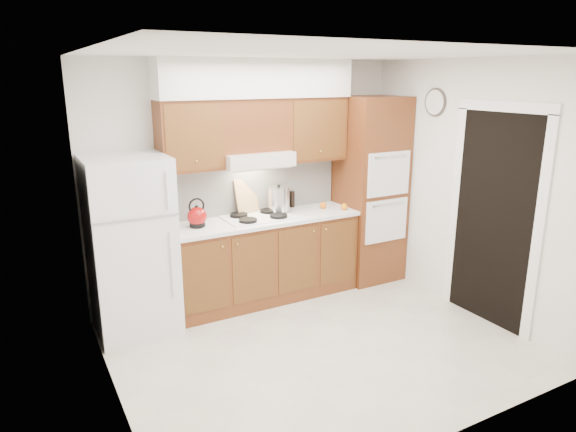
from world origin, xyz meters
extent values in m
plane|color=beige|center=(0.00, 0.00, 0.00)|extent=(3.60, 3.60, 0.00)
plane|color=white|center=(0.00, 0.00, 2.60)|extent=(3.60, 3.60, 0.00)
cube|color=silver|center=(0.00, 1.50, 1.30)|extent=(3.60, 0.02, 2.60)
cube|color=silver|center=(-1.80, 0.00, 1.30)|extent=(0.02, 3.00, 2.60)
cube|color=silver|center=(1.80, 0.00, 1.30)|extent=(0.02, 3.00, 2.60)
cube|color=white|center=(-1.41, 1.14, 0.86)|extent=(0.75, 0.72, 1.72)
cube|color=brown|center=(0.02, 1.20, 0.45)|extent=(2.11, 0.60, 0.90)
cube|color=white|center=(0.03, 1.19, 0.92)|extent=(2.13, 0.62, 0.04)
cube|color=white|center=(0.02, 1.49, 1.22)|extent=(2.11, 0.03, 0.56)
cube|color=brown|center=(1.44, 1.18, 1.10)|extent=(0.70, 0.65, 2.20)
cube|color=brown|center=(-0.71, 1.33, 1.85)|extent=(0.63, 0.33, 0.70)
cube|color=brown|center=(0.72, 1.33, 1.85)|extent=(0.73, 0.33, 0.70)
cube|color=silver|center=(-0.02, 1.27, 1.57)|extent=(0.75, 0.45, 0.15)
cube|color=brown|center=(-0.02, 1.33, 1.92)|extent=(0.75, 0.33, 0.55)
cube|color=silver|center=(0.03, 1.32, 2.40)|extent=(2.13, 0.36, 0.40)
cube|color=white|center=(-0.02, 1.21, 0.95)|extent=(0.74, 0.50, 0.01)
cube|color=black|center=(1.79, -0.35, 1.05)|extent=(0.02, 0.90, 2.10)
cylinder|color=#3F3833|center=(1.79, 0.55, 2.15)|extent=(0.02, 0.30, 0.30)
sphere|color=maroon|center=(-0.72, 1.20, 1.05)|extent=(0.25, 0.25, 0.20)
cube|color=tan|center=(-0.06, 1.45, 1.14)|extent=(0.30, 0.16, 0.37)
cylinder|color=silver|center=(0.27, 1.30, 1.10)|extent=(0.28, 0.28, 0.25)
cylinder|color=black|center=(0.41, 1.42, 1.04)|extent=(0.06, 0.06, 0.20)
cylinder|color=black|center=(0.52, 1.45, 1.04)|extent=(0.06, 0.06, 0.19)
cylinder|color=black|center=(0.53, 1.45, 1.02)|extent=(0.08, 0.08, 0.17)
sphere|color=orange|center=(0.98, 1.04, 0.98)|extent=(0.08, 0.08, 0.08)
sphere|color=orange|center=(0.80, 1.21, 0.98)|extent=(0.09, 0.09, 0.08)
camera|label=1|loc=(-2.32, -3.63, 2.43)|focal=32.00mm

